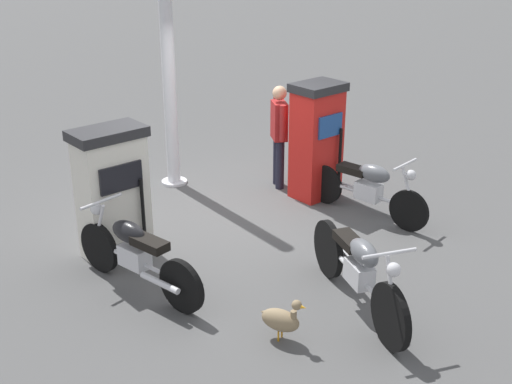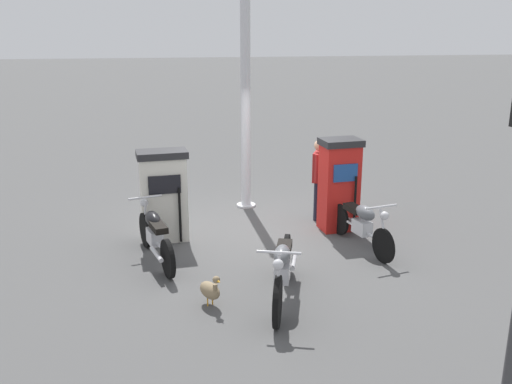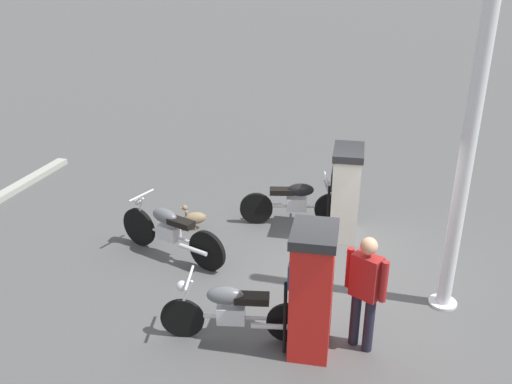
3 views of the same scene
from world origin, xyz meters
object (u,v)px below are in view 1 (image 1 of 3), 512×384
at_px(fuel_pump_near, 113,192).
at_px(fuel_pump_far, 317,140).
at_px(wandering_duck, 281,319).
at_px(canopy_support_pole, 168,54).
at_px(motorcycle_far_pump, 368,186).
at_px(attendant_person, 279,130).
at_px(motorcycle_extra, 359,270).
at_px(motorcycle_near_pump, 135,253).

height_order(fuel_pump_near, fuel_pump_far, fuel_pump_far).
relative_size(fuel_pump_near, wandering_duck, 3.27).
distance_m(wandering_duck, canopy_support_pole, 4.79).
distance_m(fuel_pump_near, wandering_duck, 2.74).
relative_size(fuel_pump_far, canopy_support_pole, 0.41).
xyz_separation_m(fuel_pump_near, motorcycle_far_pump, (1.00, 3.29, -0.36)).
bearing_deg(attendant_person, fuel_pump_near, -78.16).
height_order(fuel_pump_near, attendant_person, fuel_pump_near).
height_order(fuel_pump_far, attendant_person, fuel_pump_far).
xyz_separation_m(motorcycle_far_pump, motorcycle_extra, (1.64, -1.74, 0.01)).
relative_size(motorcycle_near_pump, motorcycle_far_pump, 1.00).
height_order(fuel_pump_near, motorcycle_near_pump, fuel_pump_near).
xyz_separation_m(fuel_pump_near, attendant_person, (-0.62, 2.98, 0.08)).
distance_m(fuel_pump_far, wandering_duck, 3.78).
distance_m(motorcycle_near_pump, canopy_support_pole, 3.57).
xyz_separation_m(wandering_duck, canopy_support_pole, (-4.29, 1.17, 1.79)).
bearing_deg(motorcycle_extra, fuel_pump_near, -149.64).
bearing_deg(motorcycle_extra, motorcycle_near_pump, -134.98).
bearing_deg(motorcycle_near_pump, attendant_person, 116.04).
height_order(fuel_pump_far, motorcycle_extra, fuel_pump_far).
relative_size(motorcycle_near_pump, motorcycle_extra, 0.93).
relative_size(fuel_pump_near, motorcycle_near_pump, 0.84).
bearing_deg(motorcycle_extra, fuel_pump_far, 148.03).
distance_m(fuel_pump_far, attendant_person, 0.66).
xyz_separation_m(motorcycle_near_pump, attendant_person, (-1.54, 3.16, 0.45)).
height_order(motorcycle_extra, canopy_support_pole, canopy_support_pole).
distance_m(fuel_pump_near, canopy_support_pole, 2.68).
relative_size(motorcycle_extra, wandering_duck, 4.16).
height_order(motorcycle_near_pump, motorcycle_far_pump, motorcycle_near_pump).
bearing_deg(motorcycle_near_pump, fuel_pump_near, 169.12).
relative_size(fuel_pump_near, attendant_person, 1.02).
bearing_deg(fuel_pump_near, attendant_person, 101.84).
relative_size(fuel_pump_far, wandering_duck, 3.46).
bearing_deg(motorcycle_near_pump, wandering_duck, 23.06).
xyz_separation_m(fuel_pump_far, wandering_duck, (2.62, -2.64, -0.63)).
bearing_deg(canopy_support_pole, motorcycle_near_pump, -36.16).
xyz_separation_m(fuel_pump_near, wandering_duck, (2.62, 0.55, -0.58)).
bearing_deg(canopy_support_pole, motorcycle_far_pump, 30.41).
bearing_deg(wandering_duck, canopy_support_pole, 164.76).
height_order(motorcycle_near_pump, motorcycle_extra, motorcycle_extra).
distance_m(attendant_person, canopy_support_pole, 1.99).
bearing_deg(motorcycle_far_pump, fuel_pump_far, -174.61).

